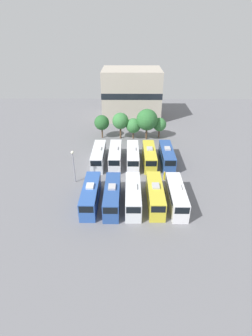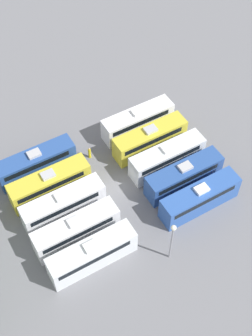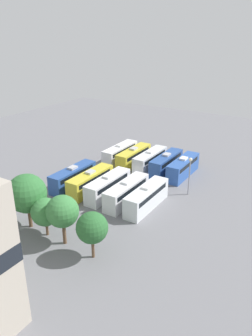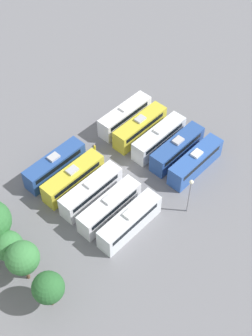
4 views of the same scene
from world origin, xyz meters
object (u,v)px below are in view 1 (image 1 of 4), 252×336
(bus_2, at_px, (133,195))
(bus_8, at_px, (149,156))
(tree_1, at_px, (120,121))
(depot_building, at_px, (132,93))
(worker_person, at_px, (164,176))
(tree_2, at_px, (133,126))
(bus_3, at_px, (155,194))
(bus_4, at_px, (176,195))
(tree_0, at_px, (102,123))
(tree_4, at_px, (160,125))
(light_pole, at_px, (73,161))
(bus_6, at_px, (115,155))
(tree_3, at_px, (147,120))
(bus_1, at_px, (112,195))
(bus_0, at_px, (91,194))
(bus_9, at_px, (167,155))
(bus_7, at_px, (133,156))
(bus_5, at_px, (99,155))

(bus_2, bearing_deg, bus_8, 75.57)
(tree_1, xyz_separation_m, depot_building, (3.00, 17.72, 2.70))
(worker_person, distance_m, tree_2, 21.39)
(bus_3, bearing_deg, bus_4, -4.40)
(tree_0, distance_m, tree_2, 8.20)
(bus_8, distance_m, tree_4, 15.11)
(light_pole, bearing_deg, bus_6, 46.63)
(bus_6, bearing_deg, light_pole, -133.37)
(bus_6, xyz_separation_m, depot_building, (3.78, 31.48, 5.57))
(tree_1, relative_size, tree_3, 0.86)
(bus_2, distance_m, tree_3, 28.47)
(tree_3, bearing_deg, tree_2, 176.19)
(tree_0, xyz_separation_m, tree_4, (15.03, 0.40, -0.62))
(bus_1, relative_size, tree_0, 1.65)
(bus_6, bearing_deg, tree_2, 73.25)
(bus_3, bearing_deg, bus_8, 89.99)
(light_pole, relative_size, tree_0, 1.08)
(bus_4, relative_size, light_pole, 1.52)
(worker_person, xyz_separation_m, tree_3, (-2.35, 20.18, 4.37))
(bus_0, distance_m, bus_4, 14.37)
(bus_2, height_order, light_pole, light_pole)
(bus_4, height_order, bus_9, same)
(bus_2, distance_m, worker_person, 10.07)
(bus_3, relative_size, light_pole, 1.52)
(bus_6, xyz_separation_m, bus_7, (3.79, -0.22, 0.00))
(tree_4, bearing_deg, bus_9, -89.17)
(bus_3, xyz_separation_m, bus_4, (3.52, -0.27, 0.00))
(bus_1, relative_size, bus_8, 1.00)
(depot_building, bearing_deg, light_pole, -105.86)
(bus_0, bearing_deg, bus_8, 53.09)
(bus_8, bearing_deg, bus_1, -116.19)
(tree_4, bearing_deg, tree_2, -172.77)
(bus_4, xyz_separation_m, bus_6, (-10.88, 14.69, 0.00))
(tree_1, bearing_deg, bus_2, -84.27)
(tree_3, bearing_deg, bus_7, -105.47)
(bus_1, height_order, bus_9, same)
(tree_0, xyz_separation_m, depot_building, (7.86, 17.43, 3.25))
(bus_4, xyz_separation_m, bus_8, (-3.51, 14.57, 0.00))
(bus_0, bearing_deg, bus_5, 90.39)
(bus_3, relative_size, bus_4, 1.00)
(bus_2, xyz_separation_m, bus_3, (3.73, 0.22, 0.00))
(bus_2, xyz_separation_m, tree_2, (0.46, 28.23, 1.68))
(bus_4, bearing_deg, bus_8, 103.55)
(bus_5, height_order, tree_0, tree_0)
(bus_1, relative_size, bus_3, 1.00)
(bus_6, bearing_deg, bus_1, -89.43)
(bus_2, bearing_deg, bus_1, -177.46)
(tree_3, bearing_deg, light_pole, -125.18)
(bus_0, xyz_separation_m, bus_3, (10.85, 0.15, 0.00))
(bus_4, relative_size, bus_8, 1.00)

